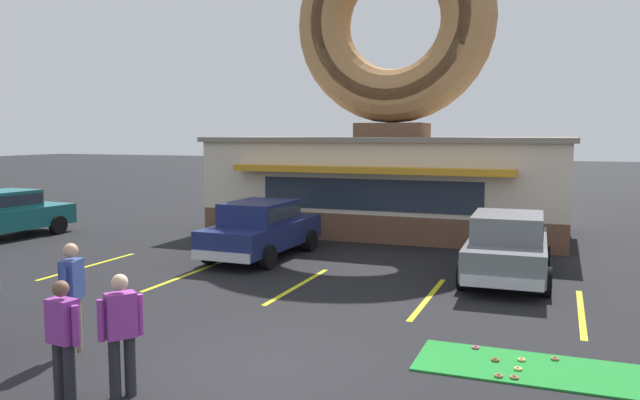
% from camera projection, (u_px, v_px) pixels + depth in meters
% --- Properties ---
extents(ground_plane, '(160.00, 160.00, 0.00)m').
position_uv_depth(ground_plane, '(247.00, 370.00, 9.18)').
color(ground_plane, black).
extents(donut_shop_building, '(12.30, 6.75, 10.96)m').
position_uv_depth(donut_shop_building, '(392.00, 126.00, 22.25)').
color(donut_shop_building, brown).
rests_on(donut_shop_building, ground).
extents(putting_mat, '(4.29, 1.40, 0.03)m').
position_uv_depth(putting_mat, '(565.00, 373.00, 9.03)').
color(putting_mat, '#1E842D').
rests_on(putting_mat, ground).
extents(mini_donut_near_left, '(0.13, 0.13, 0.04)m').
position_uv_depth(mini_donut_near_left, '(499.00, 376.00, 8.84)').
color(mini_donut_near_left, '#A5724C').
rests_on(mini_donut_near_left, putting_mat).
extents(mini_donut_near_right, '(0.13, 0.13, 0.04)m').
position_uv_depth(mini_donut_near_right, '(555.00, 359.00, 9.51)').
color(mini_donut_near_right, '#A5724C').
rests_on(mini_donut_near_right, putting_mat).
extents(mini_donut_mid_left, '(0.13, 0.13, 0.04)m').
position_uv_depth(mini_donut_mid_left, '(495.00, 360.00, 9.46)').
color(mini_donut_mid_left, brown).
rests_on(mini_donut_mid_left, putting_mat).
extents(mini_donut_mid_centre, '(0.13, 0.13, 0.04)m').
position_uv_depth(mini_donut_mid_centre, '(521.00, 360.00, 9.47)').
color(mini_donut_mid_centre, '#E5C666').
rests_on(mini_donut_mid_centre, putting_mat).
extents(mini_donut_mid_right, '(0.13, 0.13, 0.04)m').
position_uv_depth(mini_donut_mid_right, '(518.00, 369.00, 9.10)').
color(mini_donut_mid_right, '#E5C666').
rests_on(mini_donut_mid_right, putting_mat).
extents(mini_donut_far_left, '(0.13, 0.13, 0.04)m').
position_uv_depth(mini_donut_far_left, '(476.00, 347.00, 10.02)').
color(mini_donut_far_left, '#D8667F').
rests_on(mini_donut_far_left, putting_mat).
extents(mini_donut_far_centre, '(0.13, 0.13, 0.04)m').
position_uv_depth(mini_donut_far_centre, '(514.00, 377.00, 8.78)').
color(mini_donut_far_centre, '#A5724C').
rests_on(mini_donut_far_centre, putting_mat).
extents(golf_ball, '(0.04, 0.04, 0.04)m').
position_uv_depth(golf_ball, '(521.00, 368.00, 9.10)').
color(golf_ball, white).
rests_on(golf_ball, putting_mat).
extents(car_teal, '(2.23, 4.67, 1.60)m').
position_uv_depth(car_teal, '(4.00, 212.00, 20.71)').
color(car_teal, '#196066').
rests_on(car_teal, ground).
extents(car_navy, '(2.06, 4.60, 1.60)m').
position_uv_depth(car_navy, '(261.00, 227.00, 17.49)').
color(car_navy, navy).
rests_on(car_navy, ground).
extents(car_grey, '(2.08, 4.61, 1.60)m').
position_uv_depth(car_grey, '(507.00, 244.00, 14.79)').
color(car_grey, slate).
rests_on(car_grey, ground).
extents(pedestrian_blue_sweater_man, '(0.33, 0.58, 1.76)m').
position_uv_depth(pedestrian_blue_sweater_man, '(72.00, 292.00, 9.81)').
color(pedestrian_blue_sweater_man, '#7F7056').
rests_on(pedestrian_blue_sweater_man, ground).
extents(pedestrian_hooded_kid, '(0.59, 0.29, 1.60)m').
position_uv_depth(pedestrian_hooded_kid, '(63.00, 335.00, 8.02)').
color(pedestrian_hooded_kid, '#232328').
rests_on(pedestrian_hooded_kid, ground).
extents(pedestrian_clipboard_woman, '(0.42, 0.50, 1.66)m').
position_uv_depth(pedestrian_clipboard_woman, '(121.00, 330.00, 8.14)').
color(pedestrian_clipboard_woman, '#232328').
rests_on(pedestrian_clipboard_woman, ground).
extents(trash_bin, '(0.57, 0.57, 0.97)m').
position_uv_depth(trash_bin, '(225.00, 221.00, 21.46)').
color(trash_bin, '#1E662D').
rests_on(trash_bin, ground).
extents(parking_stripe_far_left, '(0.12, 3.60, 0.01)m').
position_uv_depth(parking_stripe_far_left, '(89.00, 266.00, 16.45)').
color(parking_stripe_far_left, yellow).
rests_on(parking_stripe_far_left, ground).
extents(parking_stripe_left, '(0.12, 3.60, 0.01)m').
position_uv_depth(parking_stripe_left, '(187.00, 275.00, 15.37)').
color(parking_stripe_left, yellow).
rests_on(parking_stripe_left, ground).
extents(parking_stripe_mid_left, '(0.12, 3.60, 0.01)m').
position_uv_depth(parking_stripe_mid_left, '(298.00, 286.00, 14.29)').
color(parking_stripe_mid_left, yellow).
rests_on(parking_stripe_mid_left, ground).
extents(parking_stripe_centre, '(0.12, 3.60, 0.01)m').
position_uv_depth(parking_stripe_centre, '(428.00, 298.00, 13.22)').
color(parking_stripe_centre, yellow).
rests_on(parking_stripe_centre, ground).
extents(parking_stripe_mid_right, '(0.12, 3.60, 0.01)m').
position_uv_depth(parking_stripe_mid_right, '(581.00, 312.00, 12.14)').
color(parking_stripe_mid_right, yellow).
rests_on(parking_stripe_mid_right, ground).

